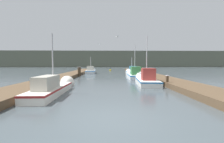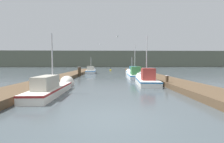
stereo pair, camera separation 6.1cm
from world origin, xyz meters
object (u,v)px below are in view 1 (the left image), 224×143
at_px(seagull_1, 117,37).
at_px(mooring_piling_0, 167,81).
at_px(fishing_boat_1, 146,80).
at_px(fishing_boat_2, 134,75).
at_px(fishing_boat_3, 132,72).
at_px(mooring_piling_2, 79,72).
at_px(fishing_boat_4, 91,71).
at_px(fishing_boat_0, 55,87).
at_px(mooring_piling_1, 80,71).
at_px(seagull_lead, 99,44).
at_px(channel_buoy, 110,70).

bearing_deg(seagull_1, mooring_piling_0, 19.63).
height_order(fishing_boat_1, fishing_boat_2, fishing_boat_1).
distance_m(fishing_boat_3, mooring_piling_2, 8.31).
relative_size(fishing_boat_4, mooring_piling_2, 4.02).
height_order(mooring_piling_2, seagull_1, seagull_1).
relative_size(fishing_boat_2, mooring_piling_0, 5.94).
bearing_deg(fishing_boat_3, fishing_boat_4, 143.34).
distance_m(fishing_boat_0, mooring_piling_2, 11.69).
height_order(fishing_boat_3, mooring_piling_2, fishing_boat_3).
bearing_deg(mooring_piling_1, fishing_boat_3, 5.08).
relative_size(fishing_boat_2, fishing_boat_3, 1.10).
bearing_deg(seagull_1, fishing_boat_3, 138.00).
height_order(fishing_boat_1, seagull_lead, seagull_lead).
bearing_deg(seagull_1, fishing_boat_1, 23.85).
bearing_deg(mooring_piling_2, channel_buoy, 73.84).
height_order(fishing_boat_4, channel_buoy, fishing_boat_4).
bearing_deg(fishing_boat_1, mooring_piling_2, 140.13).
height_order(fishing_boat_0, fishing_boat_2, fishing_boat_2).
height_order(mooring_piling_1, channel_buoy, mooring_piling_1).
bearing_deg(fishing_boat_3, mooring_piling_0, -86.17).
xyz_separation_m(fishing_boat_2, fishing_boat_4, (-6.70, 9.66, -0.05)).
height_order(mooring_piling_2, seagull_lead, seagull_lead).
bearing_deg(fishing_boat_2, fishing_boat_0, -124.29).
height_order(fishing_boat_0, mooring_piling_1, fishing_boat_0).
bearing_deg(mooring_piling_1, seagull_1, -51.62).
distance_m(fishing_boat_0, fishing_boat_2, 11.62).
height_order(mooring_piling_1, seagull_1, seagull_1).
bearing_deg(fishing_boat_1, channel_buoy, 101.92).
height_order(fishing_boat_0, seagull_1, seagull_1).
height_order(fishing_boat_1, mooring_piling_1, fishing_boat_1).
relative_size(fishing_boat_3, mooring_piling_0, 5.39).
distance_m(fishing_boat_0, channel_buoy, 28.37).
xyz_separation_m(fishing_boat_0, fishing_boat_4, (0.19, 19.01, 0.03)).
bearing_deg(channel_buoy, fishing_boat_4, -113.00).
bearing_deg(fishing_boat_1, fishing_boat_4, 119.32).
bearing_deg(fishing_boat_1, seagull_lead, 124.05).
relative_size(channel_buoy, seagull_lead, 1.83).
relative_size(fishing_boat_3, fishing_boat_4, 0.92).
bearing_deg(mooring_piling_0, seagull_lead, 120.17).
relative_size(fishing_boat_3, mooring_piling_1, 3.79).
distance_m(fishing_boat_0, mooring_piling_0, 8.58).
xyz_separation_m(mooring_piling_0, seagull_lead, (-6.11, 10.50, 4.27)).
distance_m(fishing_boat_1, mooring_piling_0, 2.25).
height_order(fishing_boat_2, mooring_piling_2, fishing_boat_2).
relative_size(fishing_boat_4, mooring_piling_0, 5.85).
distance_m(fishing_boat_0, fishing_boat_1, 8.09).
bearing_deg(fishing_boat_3, channel_buoy, 101.66).
bearing_deg(fishing_boat_4, seagull_lead, -74.99).
height_order(fishing_boat_3, seagull_1, seagull_1).
bearing_deg(seagull_1, fishing_boat_4, 177.48).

